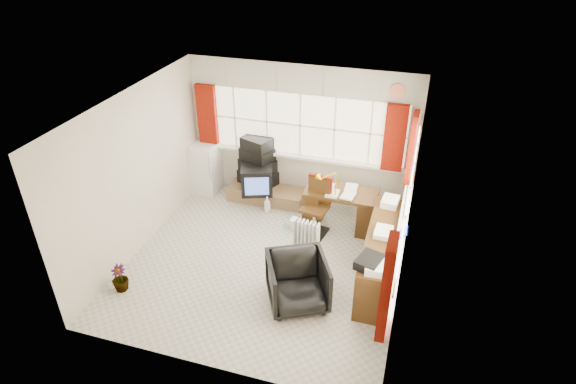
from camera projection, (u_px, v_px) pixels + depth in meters
name	position (u px, v px, depth m)	size (l,w,h in m)	color
ground	(264.00, 263.00, 7.33)	(4.00, 4.00, 0.00)	beige
room_walls	(262.00, 177.00, 6.56)	(4.00, 4.00, 4.00)	beige
window_back	(299.00, 153.00, 8.44)	(3.70, 0.12, 3.60)	#FFF6C9
window_right	(401.00, 234.00, 6.36)	(0.12, 3.70, 3.60)	#FFF6C9
curtains	(341.00, 159.00, 7.11)	(3.83, 3.83, 1.15)	maroon
overhead_cabinets	(349.00, 107.00, 6.73)	(3.98, 3.98, 0.48)	beige
desk	(340.00, 207.00, 7.98)	(1.19, 0.61, 0.72)	#512E13
desk_lamp	(336.00, 180.00, 7.53)	(0.19, 0.17, 0.44)	yellow
task_chair	(317.00, 203.00, 7.81)	(0.47, 0.49, 0.98)	black
office_chair	(298.00, 282.00, 6.41)	(0.77, 0.79, 0.72)	black
radiator	(306.00, 241.00, 7.37)	(0.42, 0.21, 0.61)	white
credenza	(383.00, 255.00, 6.86)	(0.50, 2.00, 0.85)	#512E13
file_tray	(370.00, 262.00, 6.07)	(0.29, 0.37, 0.12)	black
tv_bench	(267.00, 194.00, 8.81)	(1.40, 0.50, 0.25)	#A07350
crt_tv	(257.00, 179.00, 8.54)	(0.68, 0.65, 0.50)	black
hifi_stack	(258.00, 163.00, 8.71)	(0.78, 0.64, 0.92)	black
mini_fridge	(205.00, 167.00, 9.01)	(0.57, 0.58, 0.94)	white
spray_bottle_a	(267.00, 205.00, 8.46)	(0.12, 0.12, 0.30)	white
spray_bottle_b	(288.00, 224.00, 8.05)	(0.09, 0.09, 0.20)	#93DBD3
flower_vase	(120.00, 278.00, 6.71)	(0.23, 0.23, 0.41)	black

